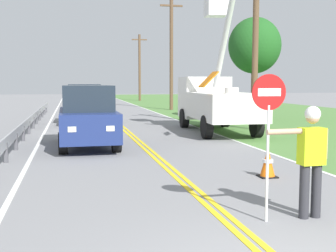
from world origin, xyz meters
name	(u,v)px	position (x,y,z in m)	size (l,w,h in m)	color
grass_verge_right	(309,119)	(11.60, 20.00, 0.00)	(16.00, 110.00, 0.01)	#517F3D
centerline_yellow_left	(115,123)	(-0.09, 20.00, 0.01)	(0.11, 110.00, 0.01)	yellow
centerline_yellow_right	(118,122)	(0.09, 20.00, 0.01)	(0.11, 110.00, 0.01)	yellow
edge_line_right	(180,121)	(3.60, 20.00, 0.01)	(0.12, 110.00, 0.01)	silver
edge_line_left	(49,124)	(-3.60, 20.00, 0.01)	(0.12, 110.00, 0.01)	silver
flagger_worker	(311,154)	(1.34, 2.27, 1.05)	(1.09, 0.26, 1.83)	#2D2D33
stop_sign_paddle	(268,114)	(0.57, 2.24, 1.71)	(0.56, 0.04, 2.33)	silver
utility_bucket_truck	(215,100)	(3.90, 14.83, 1.43)	(2.93, 6.90, 5.89)	white
oncoming_suv_nearest	(87,116)	(-1.89, 11.14, 1.06)	(1.96, 4.63, 2.10)	navy
oncoming_suv_second	(85,104)	(-1.72, 19.74, 1.06)	(2.00, 4.64, 2.10)	silver
utility_pole_near	(256,29)	(5.96, 15.19, 4.66)	(1.80, 0.28, 8.95)	brown
utility_pole_mid	(171,52)	(5.44, 30.39, 4.59)	(1.80, 0.28, 8.80)	brown
utility_pole_far	(140,66)	(5.62, 48.21, 4.09)	(1.80, 0.28, 7.83)	brown
traffic_cone_lead	(268,163)	(2.02, 5.29, 0.34)	(0.40, 0.40, 0.70)	orange
guardrail_left_shoulder	(26,124)	(-4.20, 14.27, 0.52)	(0.10, 32.00, 0.71)	#9EA0A3
roadside_tree_verge	(255,46)	(7.91, 19.78, 4.27)	(3.00, 3.00, 5.90)	brown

